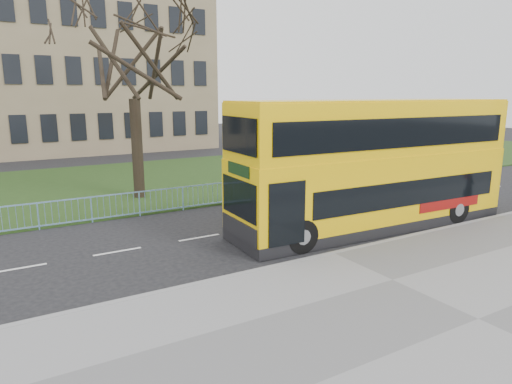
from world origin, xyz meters
TOP-DOWN VIEW (x-y plane):
  - ground at (0.00, 0.00)m, footprint 120.00×120.00m
  - pavement at (0.00, -6.75)m, footprint 80.00×10.50m
  - kerb at (0.00, -1.55)m, footprint 80.00×0.20m
  - grass_verge at (0.00, 14.30)m, footprint 80.00×15.40m
  - guard_railing at (0.00, 6.60)m, footprint 40.00×0.12m
  - bare_tree at (-3.00, 10.00)m, footprint 8.16×8.16m
  - civic_building at (-5.00, 35.00)m, footprint 30.00×15.00m
  - yellow_bus at (3.54, 0.32)m, footprint 11.87×3.29m

SIDE VIEW (x-z plane):
  - ground at x=0.00m, z-range 0.00..0.00m
  - grass_verge at x=0.00m, z-range 0.00..0.08m
  - pavement at x=0.00m, z-range 0.00..0.12m
  - kerb at x=0.00m, z-range 0.00..0.14m
  - guard_railing at x=0.00m, z-range 0.00..1.10m
  - yellow_bus at x=3.54m, z-range 0.18..5.11m
  - bare_tree at x=-3.00m, z-range 0.08..11.74m
  - civic_building at x=-5.00m, z-range 0.00..14.00m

